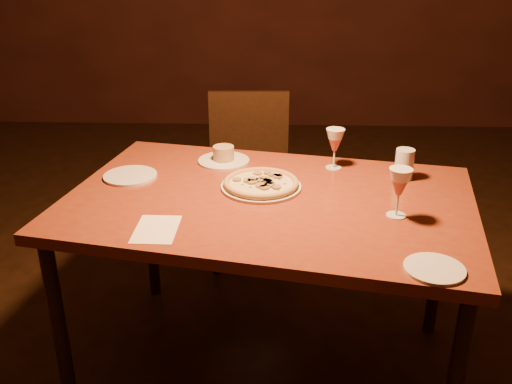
{
  "coord_description": "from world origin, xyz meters",
  "views": [
    {
      "loc": [
        0.24,
        -2.04,
        1.72
      ],
      "look_at": [
        0.16,
        -0.02,
        0.82
      ],
      "focal_mm": 40.0,
      "sensor_mm": 36.0,
      "label": 1
    }
  ],
  "objects": [
    {
      "name": "ramekin_saucer",
      "position": [
        0.01,
        0.3,
        0.84
      ],
      "size": [
        0.23,
        0.23,
        0.07
      ],
      "color": "silver",
      "rests_on": "dining_table"
    },
    {
      "name": "dining_table",
      "position": [
        0.22,
        -0.07,
        0.75
      ],
      "size": [
        1.69,
        1.26,
        0.82
      ],
      "rotation": [
        0.0,
        0.0,
        -0.2
      ],
      "color": "brown",
      "rests_on": "floor"
    },
    {
      "name": "menu_card",
      "position": [
        -0.16,
        -0.35,
        0.82
      ],
      "size": [
        0.14,
        0.21,
        0.0
      ],
      "primitive_type": "cube",
      "rotation": [
        0.0,
        0.0,
        -0.01
      ],
      "color": "silver",
      "rests_on": "dining_table"
    },
    {
      "name": "wine_glass_far",
      "position": [
        0.49,
        0.24,
        0.91
      ],
      "size": [
        0.08,
        0.08,
        0.17
      ],
      "primitive_type": null,
      "color": "#AE5148",
      "rests_on": "dining_table"
    },
    {
      "name": "pizza_plate",
      "position": [
        0.18,
        0.02,
        0.84
      ],
      "size": [
        0.32,
        0.32,
        0.03
      ],
      "color": "silver",
      "rests_on": "dining_table"
    },
    {
      "name": "side_plate_near",
      "position": [
        0.71,
        -0.58,
        0.82
      ],
      "size": [
        0.18,
        0.18,
        0.01
      ],
      "primitive_type": "cylinder",
      "color": "silver",
      "rests_on": "dining_table"
    },
    {
      "name": "floor",
      "position": [
        0.0,
        0.0,
        0.0
      ],
      "size": [
        7.0,
        7.0,
        0.0
      ],
      "primitive_type": "plane",
      "color": "#321C10",
      "rests_on": "ground"
    },
    {
      "name": "side_plate_left",
      "position": [
        -0.36,
        0.11,
        0.82
      ],
      "size": [
        0.22,
        0.22,
        0.01
      ],
      "primitive_type": "cylinder",
      "color": "silver",
      "rests_on": "dining_table"
    },
    {
      "name": "water_tumbler",
      "position": [
        0.76,
        0.14,
        0.88
      ],
      "size": [
        0.08,
        0.08,
        0.13
      ],
      "primitive_type": "cylinder",
      "color": "#B5C1C6",
      "rests_on": "dining_table"
    },
    {
      "name": "chair_far",
      "position": [
        0.09,
        0.95,
        0.53
      ],
      "size": [
        0.47,
        0.47,
        0.94
      ],
      "rotation": [
        0.0,
        0.0,
        0.04
      ],
      "color": "black",
      "rests_on": "floor"
    },
    {
      "name": "wine_glass_right",
      "position": [
        0.67,
        -0.21,
        0.91
      ],
      "size": [
        0.08,
        0.08,
        0.18
      ],
      "primitive_type": null,
      "color": "#AE5148",
      "rests_on": "dining_table"
    }
  ]
}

